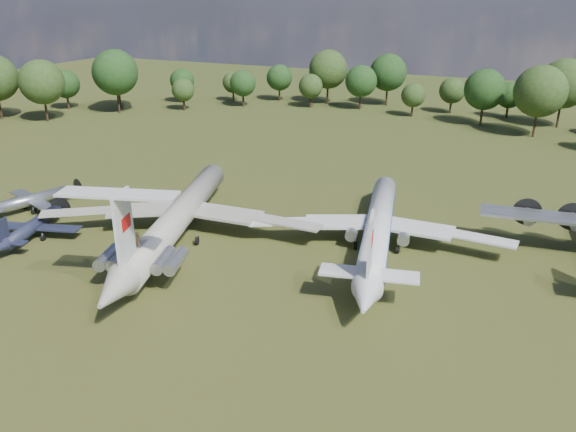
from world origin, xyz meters
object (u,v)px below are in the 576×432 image
at_px(tu104_jet, 378,232).
at_px(small_prop_northwest, 30,203).
at_px(il62_airliner, 179,221).
at_px(person_on_il62, 138,240).
at_px(small_prop_west, 32,230).

xyz_separation_m(tu104_jet, small_prop_northwest, (-45.73, -8.01, -0.86)).
height_order(il62_airliner, person_on_il62, person_on_il62).
height_order(tu104_jet, person_on_il62, person_on_il62).
distance_m(tu104_jet, small_prop_west, 40.88).
relative_size(small_prop_northwest, person_on_il62, 9.08).
relative_size(small_prop_west, small_prop_northwest, 0.99).
bearing_deg(il62_airliner, small_prop_northwest, 165.29).
bearing_deg(il62_airliner, tu104_jet, 0.40).
xyz_separation_m(il62_airliner, small_prop_west, (-15.81, -7.63, -1.04)).
distance_m(tu104_jet, person_on_il62, 26.68).
distance_m(il62_airliner, person_on_il62, 12.60).
bearing_deg(person_on_il62, small_prop_northwest, -19.88).
xyz_separation_m(tu104_jet, small_prop_west, (-38.14, -14.67, -0.87)).
height_order(tu104_jet, small_prop_west, tu104_jet).
xyz_separation_m(small_prop_west, small_prop_northwest, (-7.59, 6.66, 0.01)).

